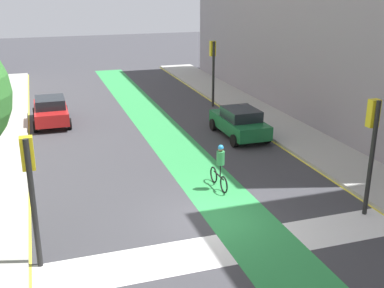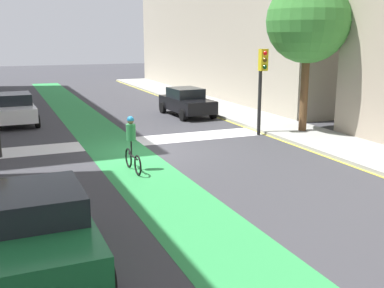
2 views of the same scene
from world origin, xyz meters
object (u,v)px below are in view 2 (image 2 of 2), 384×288
at_px(traffic_signal_near_left, 262,75).
at_px(street_tree_near, 308,22).
at_px(car_white_right_near, 15,109).
at_px(cyclist_in_lane, 132,143).
at_px(car_black_left_near, 187,102).
at_px(car_green_right_far, 42,228).

distance_m(traffic_signal_near_left, street_tree_near, 3.12).
xyz_separation_m(car_white_right_near, cyclist_in_lane, (-3.24, 10.70, 0.17)).
distance_m(cyclist_in_lane, street_tree_near, 10.30).
relative_size(car_white_right_near, cyclist_in_lane, 2.29).
height_order(traffic_signal_near_left, car_white_right_near, traffic_signal_near_left).
height_order(traffic_signal_near_left, car_black_left_near, traffic_signal_near_left).
bearing_deg(car_white_right_near, traffic_signal_near_left, 144.12).
height_order(car_green_right_far, cyclist_in_lane, cyclist_in_lane).
relative_size(cyclist_in_lane, street_tree_near, 0.27).
relative_size(traffic_signal_near_left, car_green_right_far, 0.92).
relative_size(car_green_right_far, street_tree_near, 0.62).
bearing_deg(cyclist_in_lane, street_tree_near, -161.78).
height_order(car_white_right_near, car_green_right_far, same).
bearing_deg(car_white_right_near, cyclist_in_lane, 106.87).
bearing_deg(traffic_signal_near_left, car_black_left_near, -80.52).
bearing_deg(street_tree_near, car_white_right_near, -32.35).
height_order(car_white_right_near, car_black_left_near, same).
bearing_deg(cyclist_in_lane, car_black_left_near, -121.22).
distance_m(traffic_signal_near_left, car_white_right_near, 12.71).
bearing_deg(street_tree_near, cyclist_in_lane, 18.22).
xyz_separation_m(car_black_left_near, cyclist_in_lane, (5.87, 9.69, 0.17)).
distance_m(car_green_right_far, car_black_left_near, 18.10).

